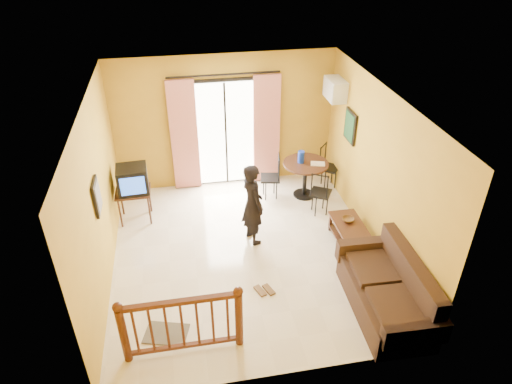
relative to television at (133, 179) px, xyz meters
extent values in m
plane|color=beige|center=(1.87, -1.39, -0.89)|extent=(5.00, 5.00, 0.00)
plane|color=white|center=(1.87, -1.39, 1.91)|extent=(5.00, 5.00, 0.00)
plane|color=#B78C23|center=(1.87, 1.11, 0.51)|extent=(4.50, 0.00, 4.50)
plane|color=#B78C23|center=(1.87, -3.89, 0.51)|extent=(4.50, 0.00, 4.50)
plane|color=#B78C23|center=(-0.38, -1.39, 0.51)|extent=(0.00, 5.00, 5.00)
plane|color=#B78C23|center=(4.12, -1.39, 0.51)|extent=(0.00, 5.00, 5.00)
cube|color=black|center=(1.87, 1.10, 0.26)|extent=(1.34, 0.03, 2.34)
cube|color=white|center=(1.87, 1.06, 0.26)|extent=(1.20, 0.04, 2.20)
cube|color=black|center=(1.87, 1.04, 0.26)|extent=(0.04, 0.02, 2.20)
cube|color=beige|center=(1.02, 1.01, 0.31)|extent=(0.55, 0.08, 2.35)
cube|color=beige|center=(2.72, 1.01, 0.31)|extent=(0.55, 0.08, 2.35)
cylinder|color=black|center=(1.87, 1.01, 1.53)|extent=(2.20, 0.04, 0.04)
cube|color=black|center=(-0.03, 0.00, -0.27)|extent=(0.64, 0.53, 0.04)
cylinder|color=black|center=(-0.30, -0.21, -0.58)|extent=(0.04, 0.04, 0.62)
cylinder|color=black|center=(0.24, -0.21, -0.58)|extent=(0.04, 0.04, 0.62)
cylinder|color=black|center=(-0.30, 0.22, -0.58)|extent=(0.04, 0.04, 0.62)
cylinder|color=black|center=(0.24, 0.22, -0.58)|extent=(0.04, 0.04, 0.62)
cube|color=black|center=(0.00, 0.00, 0.00)|extent=(0.57, 0.52, 0.49)
cube|color=#2A64FF|center=(0.01, -0.25, 0.00)|extent=(0.44, 0.04, 0.35)
cube|color=black|center=(-0.35, -1.59, 0.66)|extent=(0.04, 0.42, 0.52)
cube|color=#524B46|center=(-0.33, -1.59, 0.66)|extent=(0.01, 0.34, 0.44)
cylinder|color=black|center=(3.38, 0.25, -0.14)|extent=(0.92, 0.92, 0.04)
cylinder|color=black|center=(3.38, 0.25, -0.51)|extent=(0.08, 0.08, 0.75)
cylinder|color=black|center=(3.38, 0.25, -0.87)|extent=(0.45, 0.45, 0.03)
cylinder|color=#122FAD|center=(3.28, 0.29, 0.00)|extent=(0.13, 0.13, 0.25)
cube|color=silver|center=(3.59, 0.15, -0.11)|extent=(0.32, 0.25, 0.02)
cube|color=silver|center=(3.97, 0.56, 1.26)|extent=(0.30, 0.60, 0.40)
cube|color=gray|center=(3.82, 0.56, 1.26)|extent=(0.02, 0.56, 0.36)
cube|color=black|center=(4.09, -0.09, 0.76)|extent=(0.04, 0.50, 0.60)
cube|color=black|center=(4.06, -0.09, 0.76)|extent=(0.01, 0.42, 0.52)
cube|color=black|center=(3.72, -1.43, -0.51)|extent=(0.50, 0.90, 0.04)
cube|color=black|center=(3.72, -1.43, -0.77)|extent=(0.46, 0.86, 0.03)
cube|color=black|center=(3.52, -1.83, -0.70)|extent=(0.05, 0.05, 0.38)
cube|color=black|center=(3.92, -1.83, -0.70)|extent=(0.05, 0.05, 0.38)
cube|color=black|center=(3.52, -1.03, -0.70)|extent=(0.05, 0.05, 0.38)
cube|color=black|center=(3.92, -1.03, -0.70)|extent=(0.05, 0.05, 0.38)
imported|color=brown|center=(3.72, -1.34, -0.45)|extent=(0.25, 0.25, 0.07)
cube|color=#331E13|center=(3.67, -3.07, -0.66)|extent=(0.96, 1.82, 0.45)
cube|color=#331E13|center=(4.00, -3.07, -0.27)|extent=(0.26, 1.79, 0.61)
cube|color=#331E13|center=(3.67, -3.94, -0.42)|extent=(0.90, 0.21, 0.34)
cube|color=#331E13|center=(3.67, -2.20, -0.42)|extent=(0.90, 0.21, 0.34)
cube|color=#331E13|center=(3.61, -3.46, -0.41)|extent=(0.64, 0.75, 0.11)
cube|color=#331E13|center=(3.61, -2.68, -0.41)|extent=(0.64, 0.75, 0.11)
imported|color=black|center=(2.06, -1.03, -0.12)|extent=(0.53, 0.65, 1.53)
cylinder|color=#471E0F|center=(-0.03, -3.29, -0.43)|extent=(0.11, 0.11, 0.92)
cylinder|color=#471E0F|center=(1.47, -3.29, -0.43)|extent=(0.11, 0.11, 0.92)
sphere|color=#471E0F|center=(-0.03, -3.29, 0.08)|extent=(0.13, 0.13, 0.13)
sphere|color=#471E0F|center=(1.47, -3.29, 0.08)|extent=(0.13, 0.13, 0.13)
cube|color=#471E0F|center=(0.72, -3.29, 0.03)|extent=(1.55, 0.08, 0.06)
cube|color=#471E0F|center=(0.72, -3.29, -0.79)|extent=(1.55, 0.06, 0.05)
cube|color=#575145|center=(0.47, -2.95, -0.88)|extent=(0.69, 0.55, 0.02)
cube|color=brown|center=(1.94, -2.37, -0.87)|extent=(0.18, 0.27, 0.03)
cube|color=brown|center=(2.08, -2.37, -0.87)|extent=(0.18, 0.27, 0.03)
camera|label=1|loc=(0.92, -7.51, 4.25)|focal=32.00mm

